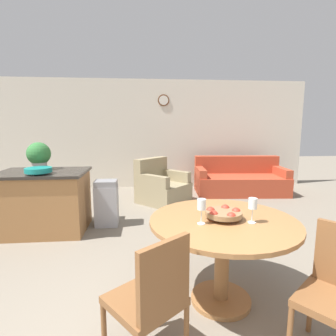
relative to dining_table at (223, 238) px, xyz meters
name	(u,v)px	position (x,y,z in m)	size (l,w,h in m)	color
wall_back	(151,134)	(-0.50, 4.63, 0.76)	(8.00, 0.09, 2.70)	silver
dining_table	(223,238)	(0.00, 0.00, 0.00)	(1.25, 1.25, 0.76)	#9E6B3D
dining_chair_near_left	(152,296)	(-0.63, -0.59, -0.09)	(0.59, 0.59, 0.89)	brown
fruit_bowl	(223,213)	(0.00, 0.00, 0.22)	(0.31, 0.31, 0.10)	olive
wine_glass_left	(202,206)	(-0.21, -0.09, 0.33)	(0.07, 0.07, 0.21)	silver
wine_glass_right	(253,205)	(0.21, -0.10, 0.33)	(0.07, 0.07, 0.21)	silver
kitchen_island	(44,201)	(-2.14, 1.80, -0.14)	(1.24, 0.87, 0.90)	#9E6B3D
teal_bowl	(38,170)	(-2.10, 1.57, 0.37)	(0.35, 0.35, 0.09)	teal
potted_plant	(39,155)	(-2.24, 1.99, 0.53)	(0.34, 0.34, 0.41)	beige
trash_bin	(107,203)	(-1.26, 1.95, -0.23)	(0.35, 0.29, 0.72)	#9E9EA3
couch	(239,181)	(1.56, 3.78, -0.30)	(2.09, 1.13, 0.84)	#B24228
armchair	(162,188)	(-0.32, 3.16, -0.29)	(1.20, 1.20, 0.89)	#998966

